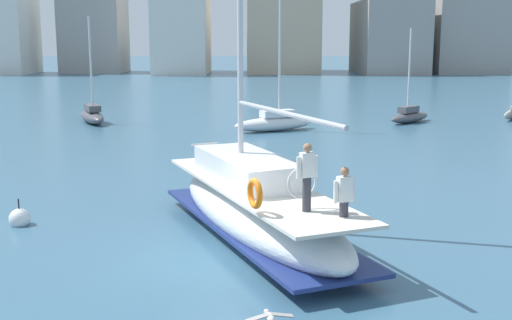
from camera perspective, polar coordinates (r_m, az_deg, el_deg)
The scene contains 8 objects.
ground_plane at distance 16.12m, azimuth -3.44°, elevation -8.77°, with size 400.00×400.00×0.00m, color #38607A.
main_sailboat at distance 17.56m, azimuth 0.01°, elevation -4.04°, with size 5.81×9.80×11.82m.
moored_sloop_near at distance 43.33m, azimuth 13.37°, elevation 3.85°, with size 3.64×3.60×6.03m.
moored_sloop_far at distance 43.29m, azimuth -14.23°, elevation 3.88°, with size 3.03×4.98×6.77m.
moored_catamaran at distance 38.25m, azimuth 1.61°, elevation 3.43°, with size 5.10×3.32×8.58m.
seagull at distance 12.25m, azimuth 1.18°, elevation -13.63°, with size 0.92×0.48×0.17m.
mooring_buoy at distance 20.16m, azimuth -20.09°, elevation -4.88°, with size 0.61×0.61×0.91m.
waterfront_buildings at distance 106.53m, azimuth 0.94°, elevation 12.32°, with size 82.93×20.26×23.62m.
Camera 1 is at (0.71, -15.19, 5.33)m, focal length 45.45 mm.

